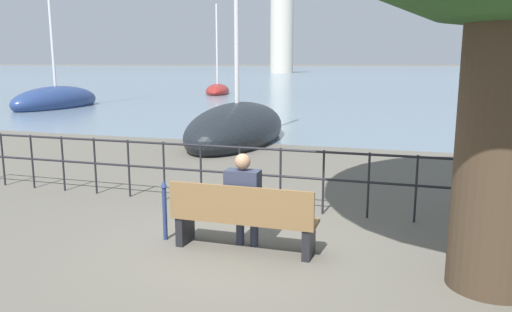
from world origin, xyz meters
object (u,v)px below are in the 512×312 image
object	(u,v)px
harbor_lighthouse	(282,23)
seated_person_left	(244,197)
park_bench	(243,219)
sailboat_1	(56,101)
sailboat_2	(237,129)
sailboat_4	(504,92)
closed_umbrella	(165,206)
sailboat_3	(485,103)
sailboat_5	(218,90)

from	to	relation	value
harbor_lighthouse	seated_person_left	bearing A→B (deg)	-75.76
park_bench	seated_person_left	bearing A→B (deg)	101.69
sailboat_1	sailboat_2	size ratio (longest dim) A/B	1.37
sailboat_4	closed_umbrella	bearing A→B (deg)	-126.66
sailboat_3	sailboat_5	xyz separation A→B (m)	(-18.13, 7.77, -0.07)
seated_person_left	sailboat_4	world-z (taller)	sailboat_4
park_bench	harbor_lighthouse	bearing A→B (deg)	104.24
sailboat_1	park_bench	bearing A→B (deg)	-45.21
seated_person_left	sailboat_5	bearing A→B (deg)	112.33
sailboat_1	sailboat_2	xyz separation A→B (m)	(13.24, -8.06, -0.02)
closed_umbrella	harbor_lighthouse	bearing A→B (deg)	103.65
closed_umbrella	sailboat_3	xyz separation A→B (m)	(6.79, 22.62, -0.14)
closed_umbrella	seated_person_left	bearing A→B (deg)	-0.19
seated_person_left	sailboat_2	xyz separation A→B (m)	(-3.14, 8.61, -0.34)
sailboat_4	harbor_lighthouse	size ratio (longest dim) A/B	0.45
sailboat_4	park_bench	bearing A→B (deg)	-124.71
harbor_lighthouse	closed_umbrella	bearing A→B (deg)	-76.35
sailboat_5	closed_umbrella	bearing A→B (deg)	-86.37
park_bench	sailboat_1	distance (m)	23.43
park_bench	sailboat_1	bearing A→B (deg)	134.40
sailboat_2	sailboat_3	xyz separation A→B (m)	(8.78, 14.01, -0.03)
sailboat_5	sailboat_1	bearing A→B (deg)	-122.65
park_bench	sailboat_2	world-z (taller)	sailboat_2
seated_person_left	sailboat_4	distance (m)	33.44
seated_person_left	sailboat_2	distance (m)	9.17
sailboat_2	harbor_lighthouse	bearing A→B (deg)	101.66
park_bench	sailboat_5	world-z (taller)	sailboat_5
harbor_lighthouse	sailboat_2	bearing A→B (deg)	-76.29
closed_umbrella	sailboat_1	size ratio (longest dim) A/B	0.07
seated_person_left	harbor_lighthouse	world-z (taller)	harbor_lighthouse
park_bench	sailboat_1	world-z (taller)	sailboat_1
sailboat_2	sailboat_5	size ratio (longest dim) A/B	1.20
sailboat_4	seated_person_left	bearing A→B (deg)	-124.77
seated_person_left	harbor_lighthouse	xyz separation A→B (m)	(-26.63, 104.92, 10.22)
park_bench	sailboat_2	bearing A→B (deg)	109.97
sailboat_3	harbor_lighthouse	distance (m)	89.03
sailboat_3	seated_person_left	bearing A→B (deg)	-89.55
closed_umbrella	sailboat_1	bearing A→B (deg)	132.43
sailboat_3	sailboat_5	bearing A→B (deg)	171.23
seated_person_left	sailboat_1	distance (m)	23.37
park_bench	sailboat_3	bearing A→B (deg)	76.09
sailboat_2	sailboat_1	bearing A→B (deg)	146.64
closed_umbrella	harbor_lighthouse	size ratio (longest dim) A/B	0.04
park_bench	sailboat_4	world-z (taller)	sailboat_4
closed_umbrella	sailboat_3	bearing A→B (deg)	73.29
park_bench	sailboat_4	size ratio (longest dim) A/B	0.18
sailboat_4	sailboat_5	size ratio (longest dim) A/B	1.51
park_bench	sailboat_2	xyz separation A→B (m)	(-3.16, 8.69, -0.08)
sailboat_1	sailboat_5	bearing A→B (deg)	74.55
park_bench	harbor_lighthouse	xyz separation A→B (m)	(-26.65, 105.00, 10.49)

